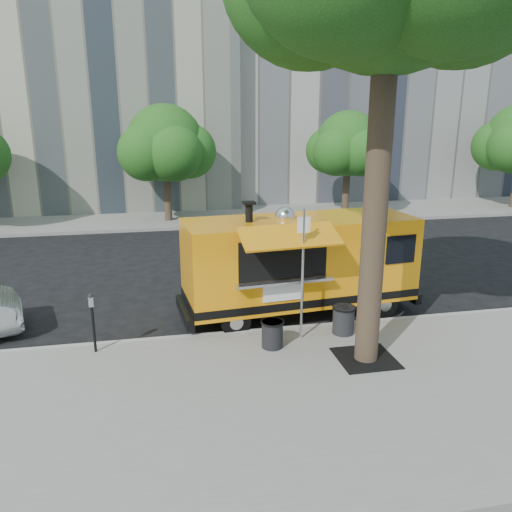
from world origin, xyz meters
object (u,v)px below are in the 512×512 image
Objects in this scene: parking_meter at (92,316)px; trash_bin_left at (272,333)px; food_truck at (299,262)px; far_tree_c at (348,144)px; sign_post at (303,267)px; trash_bin_right at (344,319)px; far_tree_b at (165,143)px.

parking_meter is 3.87m from trash_bin_left.
trash_bin_left is (-1.18, -2.05, -0.96)m from food_truck.
far_tree_c is 15.48m from sign_post.
far_tree_c reaches higher than parking_meter.
sign_post reaches higher than trash_bin_left.
parking_meter is 5.62m from trash_bin_right.
far_tree_c is 1.74× the size of sign_post.
far_tree_b reaches higher than trash_bin_left.
far_tree_c is at bearing 63.24° from trash_bin_left.
sign_post is at bearing -2.52° from parking_meter.
trash_bin_right is (1.04, 0.06, -1.35)m from sign_post.
far_tree_c is 16.32m from trash_bin_left.
far_tree_b is at bearing 97.03° from trash_bin_left.
parking_meter is 2.20× the size of trash_bin_left.
trash_bin_left is at bearing -116.76° from far_tree_c.
parking_meter reaches higher than trash_bin_right.
sign_post reaches higher than parking_meter.
far_tree_b reaches higher than parking_meter.
parking_meter reaches higher than trash_bin_left.
sign_post is 4.94× the size of trash_bin_left.
far_tree_c is 13.83m from food_truck.
far_tree_c is 17.82m from parking_meter.
parking_meter is at bearing -128.66° from far_tree_c.
parking_meter is at bearing 177.48° from sign_post.
far_tree_c is 0.82× the size of food_truck.
food_truck is at bearing -76.65° from far_tree_b.
trash_bin_left is at bearing -7.96° from parking_meter.
far_tree_c reaches higher than trash_bin_left.
trash_bin_left is at bearing -167.85° from trash_bin_right.
far_tree_b is at bearing 178.09° from far_tree_c.
parking_meter is at bearing -98.10° from far_tree_b.
far_tree_c is at bearing 51.34° from parking_meter.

